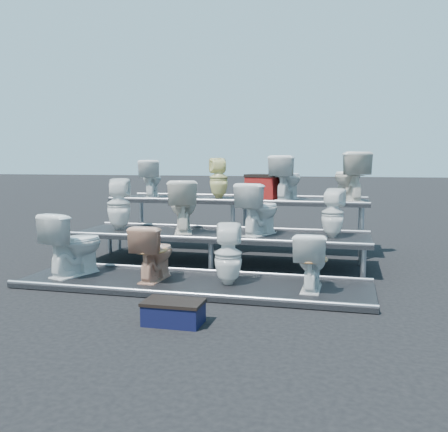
% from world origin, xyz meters
% --- Properties ---
extents(ground, '(80.00, 80.00, 0.00)m').
position_xyz_m(ground, '(0.00, 0.00, 0.00)').
color(ground, black).
rests_on(ground, ground).
extents(tier_front, '(4.20, 1.20, 0.06)m').
position_xyz_m(tier_front, '(0.00, -1.30, 0.03)').
color(tier_front, black).
rests_on(tier_front, ground).
extents(tier_mid, '(4.20, 1.20, 0.46)m').
position_xyz_m(tier_mid, '(0.00, 0.00, 0.23)').
color(tier_mid, black).
rests_on(tier_mid, ground).
extents(tier_back, '(4.20, 1.20, 0.86)m').
position_xyz_m(tier_back, '(0.00, 1.30, 0.43)').
color(tier_back, black).
rests_on(tier_back, ground).
extents(toilet_0, '(0.66, 0.88, 0.80)m').
position_xyz_m(toilet_0, '(-1.56, -1.30, 0.46)').
color(toilet_0, white).
rests_on(toilet_0, tier_front).
extents(toilet_1, '(0.41, 0.68, 0.68)m').
position_xyz_m(toilet_1, '(-0.49, -1.30, 0.40)').
color(toilet_1, tan).
rests_on(toilet_1, tier_front).
extents(toilet_2, '(0.37, 0.38, 0.71)m').
position_xyz_m(toilet_2, '(0.44, -1.30, 0.42)').
color(toilet_2, white).
rests_on(toilet_2, tier_front).
extents(toilet_3, '(0.37, 0.64, 0.65)m').
position_xyz_m(toilet_3, '(1.39, -1.30, 0.39)').
color(toilet_3, white).
rests_on(toilet_3, tier_front).
extents(toilet_4, '(0.44, 0.45, 0.77)m').
position_xyz_m(toilet_4, '(-1.57, 0.00, 0.85)').
color(toilet_4, white).
rests_on(toilet_4, tier_mid).
extents(toilet_5, '(0.64, 0.84, 0.76)m').
position_xyz_m(toilet_5, '(-0.56, 0.00, 0.84)').
color(toilet_5, silver).
rests_on(toilet_5, tier_mid).
extents(toilet_6, '(0.64, 0.82, 0.73)m').
position_xyz_m(toilet_6, '(0.57, 0.00, 0.83)').
color(toilet_6, white).
rests_on(toilet_6, tier_mid).
extents(toilet_7, '(0.36, 0.37, 0.66)m').
position_xyz_m(toilet_7, '(1.58, 0.00, 0.79)').
color(toilet_7, white).
rests_on(toilet_7, tier_mid).
extents(toilet_8, '(0.50, 0.70, 0.65)m').
position_xyz_m(toilet_8, '(-1.58, 1.30, 1.18)').
color(toilet_8, white).
rests_on(toilet_8, tier_back).
extents(toilet_9, '(0.41, 0.41, 0.69)m').
position_xyz_m(toilet_9, '(-0.36, 1.30, 1.20)').
color(toilet_9, '#F1EA9B').
rests_on(toilet_9, tier_back).
extents(toilet_10, '(0.55, 0.78, 0.72)m').
position_xyz_m(toilet_10, '(0.79, 1.30, 1.22)').
color(toilet_10, white).
rests_on(toilet_10, tier_back).
extents(toilet_11, '(0.69, 0.86, 0.77)m').
position_xyz_m(toilet_11, '(1.78, 1.30, 1.25)').
color(toilet_11, silver).
rests_on(toilet_11, tier_back).
extents(red_crate, '(0.59, 0.51, 0.36)m').
position_xyz_m(red_crate, '(0.40, 1.34, 1.04)').
color(red_crate, maroon).
rests_on(red_crate, tier_back).
extents(step_stool, '(0.53, 0.32, 0.19)m').
position_xyz_m(step_stool, '(0.24, -2.63, 0.10)').
color(step_stool, black).
rests_on(step_stool, ground).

